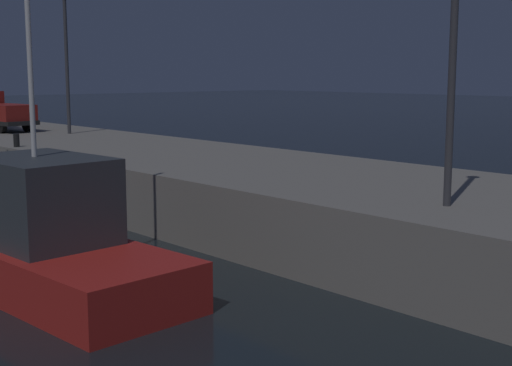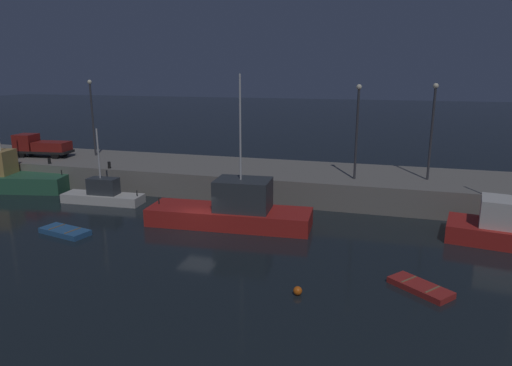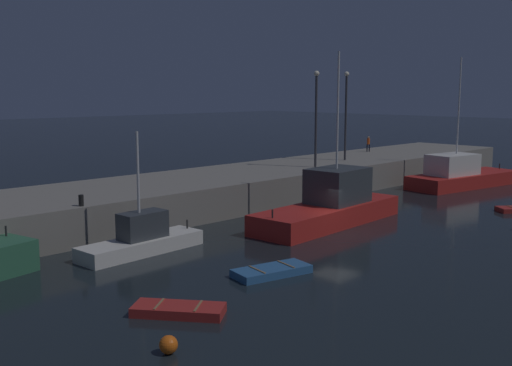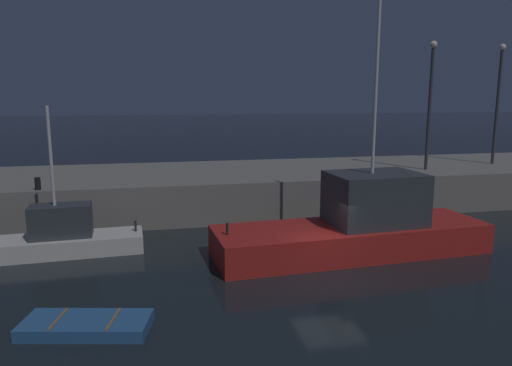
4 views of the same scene
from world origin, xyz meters
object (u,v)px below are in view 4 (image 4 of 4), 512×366
(fishing_boat_orange, at_px, (60,238))
(dinghy_orange_near, at_px, (86,325))
(fishing_trawler_red, at_px, (358,226))
(lamp_post_central, at_px, (498,95))
(bollard_central, at_px, (38,184))
(lamp_post_east, at_px, (430,96))

(fishing_boat_orange, relative_size, dinghy_orange_near, 1.82)
(fishing_trawler_red, height_order, lamp_post_central, fishing_trawler_red)
(lamp_post_central, height_order, bollard_central, lamp_post_central)
(fishing_trawler_red, xyz_separation_m, bollard_central, (-14.31, 5.99, 1.35))
(dinghy_orange_near, distance_m, bollard_central, 11.82)
(lamp_post_east, height_order, bollard_central, lamp_post_east)
(dinghy_orange_near, relative_size, lamp_post_east, 0.50)
(fishing_trawler_red, height_order, dinghy_orange_near, fishing_trawler_red)
(dinghy_orange_near, bearing_deg, lamp_post_central, 30.38)
(fishing_trawler_red, relative_size, bollard_central, 19.61)
(lamp_post_east, relative_size, bollard_central, 12.55)
(fishing_trawler_red, height_order, fishing_boat_orange, fishing_trawler_red)
(lamp_post_central, distance_m, bollard_central, 28.78)
(lamp_post_east, bearing_deg, dinghy_orange_near, -145.23)
(dinghy_orange_near, xyz_separation_m, lamp_post_east, (18.80, 13.05, 6.65))
(fishing_trawler_red, height_order, bollard_central, fishing_trawler_red)
(fishing_trawler_red, bearing_deg, lamp_post_east, 44.93)
(fishing_trawler_red, distance_m, dinghy_orange_near, 11.93)
(dinghy_orange_near, bearing_deg, fishing_trawler_red, 25.07)
(bollard_central, bearing_deg, fishing_boat_orange, -66.19)
(lamp_post_central, bearing_deg, dinghy_orange_near, -149.62)
(fishing_trawler_red, distance_m, lamp_post_east, 12.66)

